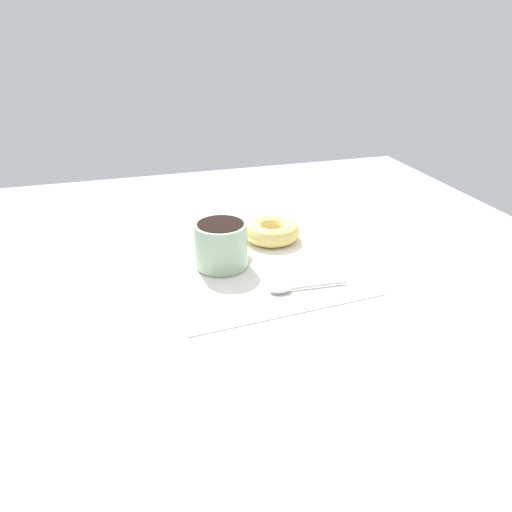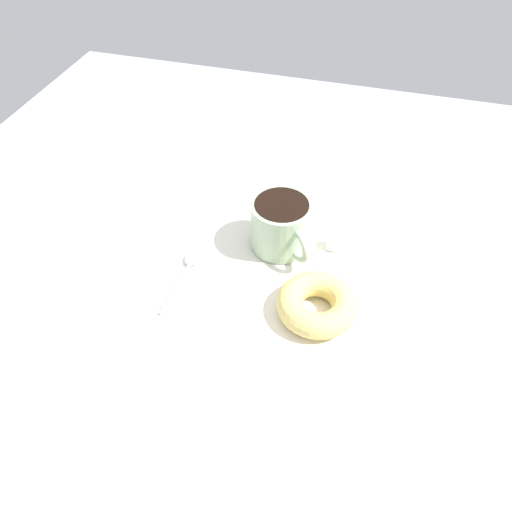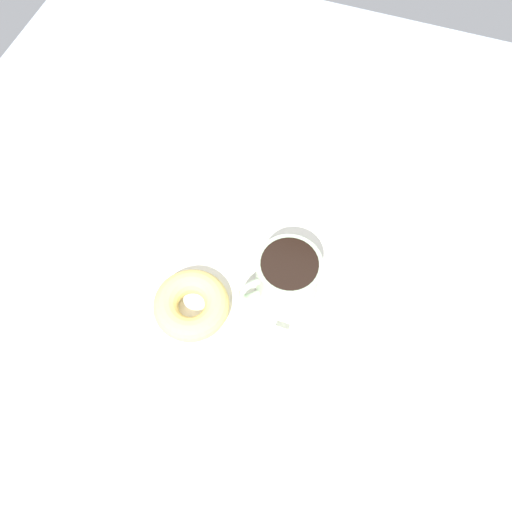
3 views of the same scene
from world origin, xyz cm
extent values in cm
cube|color=#99A8B7|center=(0.00, 0.00, -1.00)|extent=(120.00, 120.00, 2.00)
cube|color=white|center=(0.60, -0.23, 0.15)|extent=(34.08, 34.08, 0.30)
cylinder|color=#9EB793|center=(2.85, 5.29, 4.13)|extent=(9.05, 9.05, 7.65)
cylinder|color=black|center=(2.85, 5.29, 7.75)|extent=(7.85, 7.85, 0.60)
torus|color=#9EB793|center=(6.21, 1.66, 4.13)|extent=(4.18, 4.42, 5.19)
torus|color=#E5C66B|center=(10.71, -6.36, 2.05)|extent=(10.73, 10.73, 3.50)
ellipsoid|color=silver|center=(-8.64, -1.44, 0.75)|extent=(2.60, 3.73, 0.90)
cylinder|color=silver|center=(-8.98, -7.44, 0.58)|extent=(1.13, 10.04, 0.56)
cube|color=white|center=(10.82, 6.71, 1.29)|extent=(1.99, 1.99, 1.99)
camera|label=1|loc=(-72.43, 21.60, 39.83)|focal=35.00mm
camera|label=2|loc=(14.25, -48.41, 53.43)|focal=35.00mm
camera|label=3|loc=(31.27, 10.32, 67.94)|focal=35.00mm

